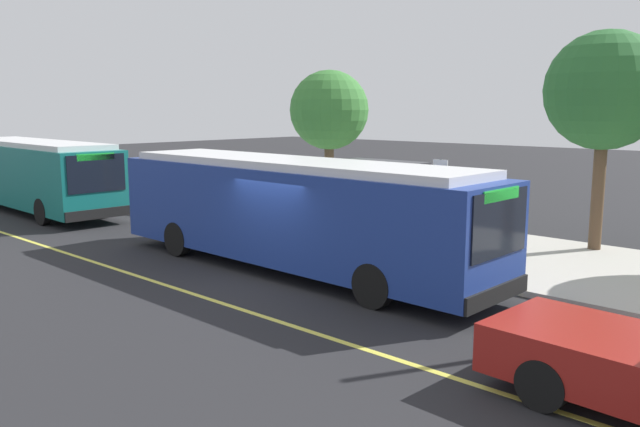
% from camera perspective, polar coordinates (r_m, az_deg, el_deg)
% --- Properties ---
extents(ground_plane, '(120.00, 120.00, 0.00)m').
position_cam_1_polar(ground_plane, '(16.32, -3.80, -5.87)').
color(ground_plane, '#232326').
extents(sidewalk_curb, '(44.00, 6.40, 0.15)m').
position_cam_1_polar(sidewalk_curb, '(20.77, 8.33, -2.45)').
color(sidewalk_curb, '#B7B2A8').
rests_on(sidewalk_curb, ground_plane).
extents(lane_stripe_center, '(36.00, 0.14, 0.01)m').
position_cam_1_polar(lane_stripe_center, '(14.96, -9.99, -7.40)').
color(lane_stripe_center, '#E0D64C').
rests_on(lane_stripe_center, ground_plane).
extents(transit_bus_main, '(12.08, 2.71, 2.95)m').
position_cam_1_polar(transit_bus_main, '(17.01, -2.49, 0.33)').
color(transit_bus_main, navy).
rests_on(transit_bus_main, ground_plane).
extents(transit_bus_second, '(11.02, 2.92, 2.95)m').
position_cam_1_polar(transit_bus_second, '(29.27, -23.84, 3.29)').
color(transit_bus_second, '#146B66').
rests_on(transit_bus_second, ground_plane).
extents(bus_shelter, '(2.90, 1.60, 2.48)m').
position_cam_1_polar(bus_shelter, '(20.62, 4.96, 2.71)').
color(bus_shelter, '#333338').
rests_on(bus_shelter, sidewalk_curb).
extents(waiting_bench, '(1.60, 0.48, 0.95)m').
position_cam_1_polar(waiting_bench, '(20.53, 5.25, -0.94)').
color(waiting_bench, brown).
rests_on(waiting_bench, sidewalk_curb).
extents(route_sign_post, '(0.44, 0.08, 2.80)m').
position_cam_1_polar(route_sign_post, '(17.43, 10.55, 1.52)').
color(route_sign_post, '#333338').
rests_on(route_sign_post, sidewalk_curb).
extents(pedestrian_commuter, '(0.24, 0.40, 1.69)m').
position_cam_1_polar(pedestrian_commuter, '(18.86, 4.97, -0.36)').
color(pedestrian_commuter, '#282D47').
rests_on(pedestrian_commuter, sidewalk_curb).
extents(street_tree_near_shelter, '(2.99, 2.99, 5.56)m').
position_cam_1_polar(street_tree_near_shelter, '(24.64, 0.82, 9.06)').
color(street_tree_near_shelter, brown).
rests_on(street_tree_near_shelter, sidewalk_curb).
extents(street_tree_downstreet, '(3.41, 3.41, 6.33)m').
position_cam_1_polar(street_tree_downstreet, '(20.38, 23.90, 9.85)').
color(street_tree_downstreet, brown).
rests_on(street_tree_downstreet, sidewalk_curb).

